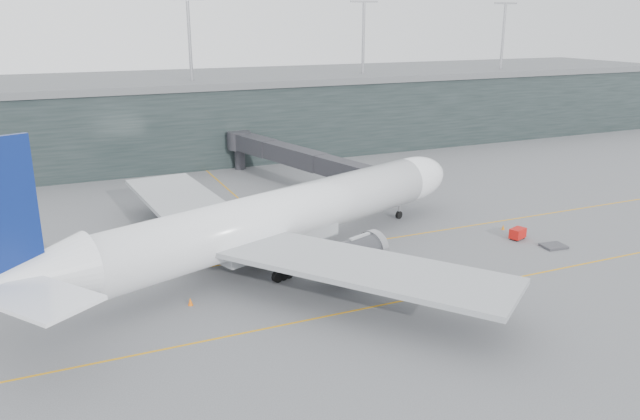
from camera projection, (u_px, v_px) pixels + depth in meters
name	position (u px, v px, depth m)	size (l,w,h in m)	color
ground	(249.00, 247.00, 73.91)	(320.00, 320.00, 0.00)	#515155
taxiline_a	(260.00, 259.00, 70.41)	(160.00, 0.25, 0.02)	orange
taxiline_b	(316.00, 318.00, 56.42)	(160.00, 0.25, 0.02)	orange
taxiline_lead_main	(240.00, 200.00, 93.32)	(0.25, 60.00, 0.02)	orange
terminal	(158.00, 116.00, 122.35)	(240.00, 36.00, 29.00)	black
main_aircraft	(278.00, 218.00, 68.70)	(60.46, 55.83, 17.57)	white
jet_bridge	(297.00, 154.00, 100.39)	(14.10, 43.97, 6.80)	#2A2A2F
gse_cart	(518.00, 233.00, 76.48)	(2.34, 1.90, 1.38)	#B9110D
baggage_dolly	(554.00, 246.00, 73.94)	(2.72, 2.17, 0.27)	#37373C
uld_a	(186.00, 224.00, 79.63)	(2.09, 1.82, 1.65)	#3A3B40
uld_b	(209.00, 214.00, 83.59)	(2.12, 1.91, 1.59)	#3A3B40
uld_c	(230.00, 215.00, 83.16)	(2.20, 1.94, 1.69)	#3A3B40
cone_nose	(503.00, 227.00, 80.08)	(0.43, 0.43, 0.69)	#CE6D0B
cone_wing_stbd	(390.00, 288.00, 61.85)	(0.43, 0.43, 0.69)	#D4560B
cone_wing_port	(275.00, 215.00, 85.13)	(0.42, 0.42, 0.66)	#EB460D
cone_tail	(190.00, 302.00, 58.90)	(0.48, 0.48, 0.77)	orange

